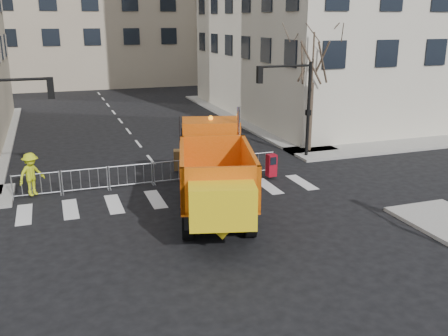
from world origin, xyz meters
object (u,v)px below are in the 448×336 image
object	(u,v)px
cop_b	(190,167)
newspaper_box	(271,165)
plow_truck	(214,169)
cop_a	(213,162)
worker	(31,174)
cop_c	(218,162)

from	to	relation	value
cop_b	newspaper_box	size ratio (longest dim) A/B	1.60
plow_truck	cop_a	size ratio (longest dim) A/B	5.34
worker	plow_truck	bearing A→B (deg)	-66.98
worker	cop_c	bearing A→B (deg)	-39.15
cop_a	worker	size ratio (longest dim) A/B	1.07
cop_c	plow_truck	bearing A→B (deg)	7.85
cop_c	worker	distance (m)	8.48
cop_b	worker	world-z (taller)	worker
plow_truck	cop_c	xyz separation A→B (m)	(1.43, 3.75, -0.85)
cop_a	cop_c	distance (m)	0.26
plow_truck	worker	distance (m)	8.21
plow_truck	cop_a	bearing A→B (deg)	-2.82
plow_truck	cop_a	world-z (taller)	plow_truck
cop_b	cop_c	size ratio (longest dim) A/B	0.91
plow_truck	worker	bearing A→B (deg)	73.95
plow_truck	cop_c	bearing A→B (deg)	-6.21
cop_c	newspaper_box	world-z (taller)	cop_c
plow_truck	newspaper_box	size ratio (longest dim) A/B	9.91
cop_a	worker	world-z (taller)	worker
cop_a	cop_c	world-z (taller)	cop_a
cop_b	worker	size ratio (longest dim) A/B	0.92
worker	newspaper_box	size ratio (longest dim) A/B	1.74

